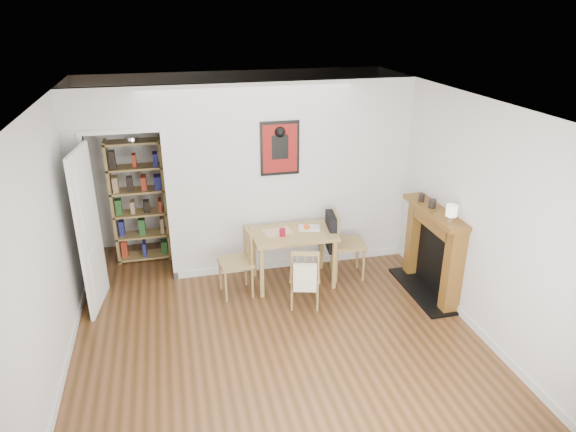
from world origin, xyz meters
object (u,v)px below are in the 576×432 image
object	(u,v)px
dining_table	(293,238)
bookshelf	(139,202)
orange_fruit	(307,227)
ceramic_jar_a	(432,204)
chair_right	(347,243)
fireplace	(434,248)
mantel_lamp	(452,212)
notebook	(309,228)
ceramic_jar_b	(422,198)
red_glass	(282,232)
chair_front	(305,275)
chair_left	(235,263)

from	to	relation	value
dining_table	bookshelf	xyz separation A→B (m)	(-1.96, 1.21, 0.24)
orange_fruit	ceramic_jar_a	world-z (taller)	ceramic_jar_a
dining_table	chair_right	xyz separation A→B (m)	(0.75, 0.01, -0.15)
fireplace	mantel_lamp	xyz separation A→B (m)	(-0.07, -0.40, 0.67)
fireplace	notebook	size ratio (longest dim) A/B	4.47
ceramic_jar_b	red_glass	bearing A→B (deg)	170.83
dining_table	red_glass	distance (m)	0.22
chair_right	orange_fruit	distance (m)	0.62
chair_front	ceramic_jar_b	xyz separation A→B (m)	(1.59, 0.23, 0.80)
dining_table	ceramic_jar_a	xyz separation A→B (m)	(1.62, -0.59, 0.57)
dining_table	orange_fruit	distance (m)	0.24
mantel_lamp	chair_left	bearing A→B (deg)	158.98
bookshelf	red_glass	size ratio (longest dim) A/B	17.99
dining_table	orange_fruit	bearing A→B (deg)	12.73
mantel_lamp	chair_right	bearing A→B (deg)	129.41
bookshelf	ceramic_jar_b	xyz separation A→B (m)	(3.56, -1.56, 0.32)
chair_front	ceramic_jar_b	distance (m)	1.80
chair_left	ceramic_jar_b	xyz separation A→B (m)	(2.39, -0.23, 0.77)
red_glass	notebook	size ratio (longest dim) A/B	0.36
fireplace	notebook	world-z (taller)	fireplace
red_glass	chair_left	bearing A→B (deg)	-175.36
chair_left	notebook	bearing A→B (deg)	10.75
ceramic_jar_a	dining_table	bearing A→B (deg)	159.97
bookshelf	fireplace	bearing A→B (deg)	-26.92
orange_fruit	ceramic_jar_b	xyz separation A→B (m)	(1.40, -0.40, 0.44)
fireplace	red_glass	bearing A→B (deg)	162.79
mantel_lamp	ceramic_jar_a	size ratio (longest dim) A/B	1.89
chair_left	chair_front	xyz separation A→B (m)	(0.79, -0.46, -0.03)
mantel_lamp	ceramic_jar_a	world-z (taller)	mantel_lamp
chair_right	ceramic_jar_b	world-z (taller)	ceramic_jar_b
orange_fruit	notebook	world-z (taller)	orange_fruit
chair_right	fireplace	world-z (taller)	fireplace
dining_table	bookshelf	world-z (taller)	bookshelf
chair_left	red_glass	xyz separation A→B (m)	(0.63, 0.05, 0.34)
dining_table	ceramic_jar_b	xyz separation A→B (m)	(1.60, -0.35, 0.56)
bookshelf	ceramic_jar_a	distance (m)	4.02
red_glass	ceramic_jar_a	xyz separation A→B (m)	(1.78, -0.52, 0.43)
mantel_lamp	chair_front	bearing A→B (deg)	163.94
orange_fruit	mantel_lamp	world-z (taller)	mantel_lamp
chair_right	mantel_lamp	xyz separation A→B (m)	(0.86, -1.05, 0.80)
chair_right	chair_front	distance (m)	0.95
fireplace	dining_table	bearing A→B (deg)	159.13
notebook	ceramic_jar_a	bearing A→B (deg)	-25.64
dining_table	ceramic_jar_a	world-z (taller)	ceramic_jar_a
red_glass	ceramic_jar_b	distance (m)	1.83
bookshelf	fireplace	size ratio (longest dim) A/B	1.44
chair_right	mantel_lamp	size ratio (longest dim) A/B	4.55
red_glass	orange_fruit	world-z (taller)	red_glass
ceramic_jar_a	ceramic_jar_b	distance (m)	0.24
dining_table	chair_left	bearing A→B (deg)	-171.22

